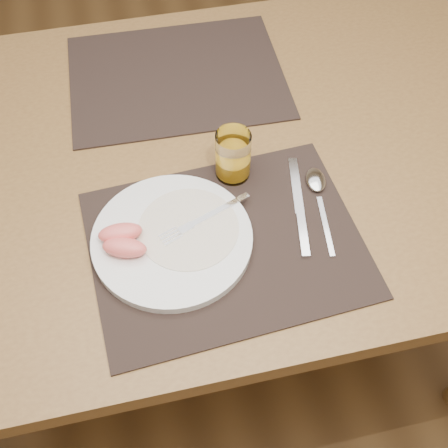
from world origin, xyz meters
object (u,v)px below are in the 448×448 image
(plate, at_px, (172,239))
(spoon, at_px, (317,186))
(table, at_px, (199,179))
(juice_glass, at_px, (233,157))
(placemat_near, at_px, (226,244))
(fork, at_px, (198,222))
(placemat_far, at_px, (177,76))
(knife, at_px, (300,213))

(plate, relative_size, spoon, 1.41)
(table, distance_m, juice_glass, 0.16)
(placemat_near, height_order, fork, fork)
(spoon, bearing_deg, placemat_far, 118.31)
(placemat_near, xyz_separation_m, knife, (0.14, 0.03, 0.00))
(spoon, height_order, juice_glass, juice_glass)
(placemat_near, relative_size, juice_glass, 4.68)
(fork, relative_size, knife, 0.77)
(placemat_far, height_order, spoon, spoon)
(table, height_order, spoon, spoon)
(table, distance_m, spoon, 0.25)
(fork, xyz_separation_m, knife, (0.18, -0.01, -0.02))
(placemat_near, bearing_deg, table, 91.34)
(placemat_near, bearing_deg, fork, 133.54)
(plate, xyz_separation_m, spoon, (0.27, 0.06, -0.00))
(placemat_near, relative_size, plate, 1.67)
(placemat_far, distance_m, spoon, 0.41)
(knife, bearing_deg, placemat_far, 109.82)
(placemat_far, height_order, plate, plate)
(spoon, distance_m, juice_glass, 0.16)
(table, bearing_deg, knife, -52.59)
(plate, height_order, knife, plate)
(juice_glass, bearing_deg, knife, -51.67)
(table, xyz_separation_m, fork, (-0.03, -0.18, 0.11))
(spoon, bearing_deg, knife, -133.63)
(placemat_far, bearing_deg, placemat_near, -88.97)
(plate, relative_size, fork, 1.60)
(placemat_near, distance_m, knife, 0.14)
(placemat_near, relative_size, fork, 2.67)
(placemat_far, relative_size, knife, 2.06)
(placemat_far, xyz_separation_m, fork, (-0.03, -0.40, 0.02))
(juice_glass, bearing_deg, table, 125.83)
(plate, distance_m, fork, 0.05)
(table, height_order, juice_glass, juice_glass)
(table, height_order, plate, plate)
(placemat_near, distance_m, juice_glass, 0.16)
(placemat_near, height_order, knife, knife)
(table, height_order, placemat_near, placemat_near)
(fork, bearing_deg, placemat_far, 85.54)
(fork, bearing_deg, juice_glass, 51.54)
(spoon, bearing_deg, fork, -170.28)
(knife, bearing_deg, spoon, 46.37)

